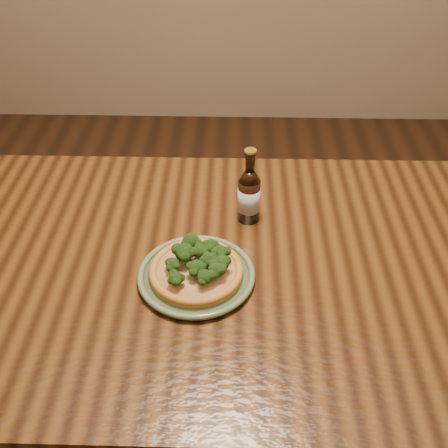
{
  "coord_description": "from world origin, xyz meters",
  "views": [
    {
      "loc": [
        0.01,
        -0.79,
        1.58
      ],
      "look_at": [
        -0.02,
        0.15,
        0.82
      ],
      "focal_mm": 42.0,
      "sensor_mm": 36.0,
      "label": 1
    }
  ],
  "objects_px": {
    "plate": "(196,275)",
    "pizza": "(197,268)",
    "table": "(230,290)",
    "beer_bottle": "(249,195)"
  },
  "relations": [
    {
      "from": "beer_bottle",
      "to": "table",
      "type": "bearing_deg",
      "value": -95.51
    },
    {
      "from": "plate",
      "to": "pizza",
      "type": "distance_m",
      "value": 0.02
    },
    {
      "from": "table",
      "to": "pizza",
      "type": "height_order",
      "value": "pizza"
    },
    {
      "from": "table",
      "to": "plate",
      "type": "bearing_deg",
      "value": -142.68
    },
    {
      "from": "plate",
      "to": "beer_bottle",
      "type": "xyz_separation_m",
      "value": [
        0.12,
        0.22,
        0.07
      ]
    },
    {
      "from": "table",
      "to": "plate",
      "type": "height_order",
      "value": "plate"
    },
    {
      "from": "pizza",
      "to": "beer_bottle",
      "type": "distance_m",
      "value": 0.25
    },
    {
      "from": "plate",
      "to": "table",
      "type": "bearing_deg",
      "value": 37.32
    },
    {
      "from": "pizza",
      "to": "beer_bottle",
      "type": "bearing_deg",
      "value": 61.89
    },
    {
      "from": "pizza",
      "to": "beer_bottle",
      "type": "relative_size",
      "value": 1.03
    }
  ]
}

